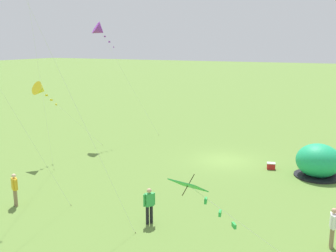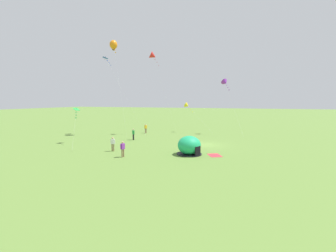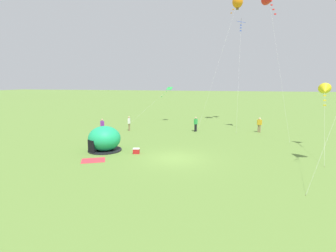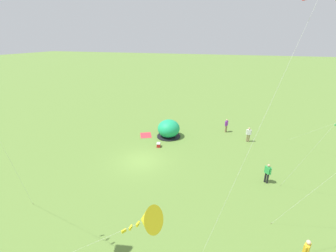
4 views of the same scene
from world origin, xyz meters
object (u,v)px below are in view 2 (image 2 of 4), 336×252
Objects in this scene: cooler_box at (197,147)px; kite_red at (153,56)px; kite_purple at (225,83)px; kite_blue at (107,60)px; person_watching_sky at (133,134)px; kite_green at (76,111)px; person_with_toddler at (146,128)px; person_far_back at (123,148)px; kite_yellow at (187,106)px; kite_orange at (113,45)px; popup_tent at (189,146)px; person_center_field at (113,143)px.

kite_red reaches higher than cooler_box.
kite_purple is 0.71× the size of kite_blue.
person_watching_sky is 8.75m from kite_green.
person_with_toddler is 17.77m from person_far_back.
kite_yellow is 0.60× the size of kite_purple.
cooler_box is at bearing -131.98° from person_with_toddler.
kite_blue is at bearing 107.35° from kite_red.
kite_orange is at bearing 111.29° from kite_purple.
popup_tent is at bearing -139.51° from person_with_toddler.
person_center_field is 0.29× the size of kite_yellow.
kite_orange is (-3.04, 6.09, 1.71)m from kite_red.
kite_purple is (-0.10, -6.99, 4.17)m from kite_yellow.
kite_green reaches higher than popup_tent.
person_watching_sky is at bearing -170.58° from person_with_toddler.
person_watching_sky is 0.11× the size of kite_orange.
kite_red is at bearing -72.65° from kite_blue.
cooler_box is 10.24m from person_center_field.
kite_purple is at bearing -22.17° from person_far_back.
kite_purple is (19.09, -11.24, 8.27)m from person_center_field.
kite_red is (10.70, 10.25, 13.65)m from cooler_box.
cooler_box is (2.91, -0.24, -0.78)m from popup_tent.
person_far_back is 24.36m from kite_purple.
kite_green is (2.86, 7.64, 3.60)m from person_center_field.
person_center_field is 8.92m from kite_green.
kite_red is (0.10, -1.53, 12.91)m from person_with_toddler.
kite_red is at bearing -28.76° from kite_green.
person_center_field is at bearing 149.52° from kite_purple.
kite_red is at bearing 108.52° from kite_purple.
person_center_field is 19.82m from kite_red.
popup_tent is 18.88m from kite_yellow.
kite_blue is at bearing 7.46° from kite_green.
person_with_toddler is 13.00m from kite_red.
kite_yellow is at bearing -25.89° from person_watching_sky.
cooler_box is 0.10× the size of kite_yellow.
kite_blue is at bearing 58.16° from popup_tent.
kite_yellow is 1.10× the size of kite_green.
person_center_field is at bearing 98.76° from popup_tent.
person_far_back reaches higher than cooler_box.
kite_red reaches higher than kite_green.
kite_green is (-16.33, 11.89, -0.50)m from kite_yellow.
person_far_back is (-2.13, -2.59, 0.00)m from person_center_field.
person_with_toddler is at bearing -57.23° from kite_orange.
person_with_toddler is 1.00× the size of person_center_field.
popup_tent is at bearing -121.84° from kite_blue.
kite_red is at bearing 128.76° from kite_yellow.
kite_purple reaches higher than cooler_box.
kite_orange is (4.22, 5.75, 14.62)m from person_watching_sky.
person_far_back is at bearing -141.87° from kite_blue.
cooler_box is at bearing -136.23° from kite_red.
person_with_toddler is (7.16, 1.19, 0.00)m from person_watching_sky.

